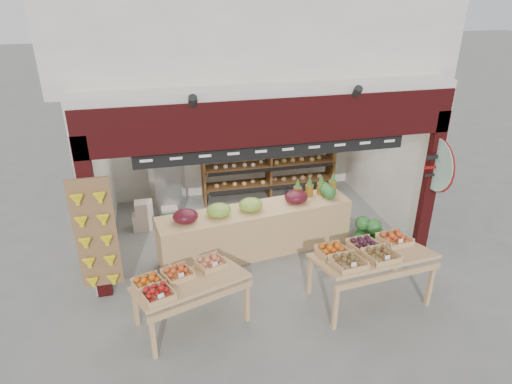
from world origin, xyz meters
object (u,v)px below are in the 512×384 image
at_px(cardboard_stack, 155,217).
at_px(display_table_right, 367,253).
at_px(back_shelving, 269,148).
at_px(mid_counter, 255,228).
at_px(watermelon_pile, 371,236).
at_px(display_table_left, 181,281).
at_px(refrigerator, 167,174).

xyz_separation_m(cardboard_stack, display_table_right, (3.06, -3.03, 0.63)).
height_order(back_shelving, display_table_right, back_shelving).
distance_m(back_shelving, cardboard_stack, 2.85).
height_order(mid_counter, watermelon_pile, mid_counter).
relative_size(back_shelving, cardboard_stack, 3.22).
distance_m(mid_counter, display_table_left, 2.18).
height_order(display_table_right, watermelon_pile, display_table_right).
height_order(back_shelving, cardboard_stack, back_shelving).
distance_m(back_shelving, refrigerator, 2.26).
bearing_deg(watermelon_pile, refrigerator, 146.51).
height_order(display_table_left, watermelon_pile, display_table_left).
bearing_deg(mid_counter, display_table_right, -52.41).
relative_size(cardboard_stack, display_table_right, 0.51).
xyz_separation_m(display_table_left, display_table_right, (2.75, -0.09, 0.10)).
distance_m(display_table_left, display_table_right, 2.75).
bearing_deg(display_table_right, mid_counter, 127.59).
xyz_separation_m(back_shelving, mid_counter, (-0.80, -2.17, -0.70)).
distance_m(cardboard_stack, watermelon_pile, 4.20).
bearing_deg(mid_counter, watermelon_pile, -8.18).
bearing_deg(cardboard_stack, back_shelving, 18.30).
distance_m(cardboard_stack, mid_counter, 2.21).
bearing_deg(refrigerator, mid_counter, -43.01).
bearing_deg(mid_counter, display_table_left, -131.51).
bearing_deg(cardboard_stack, refrigerator, 66.21).
height_order(cardboard_stack, watermelon_pile, cardboard_stack).
xyz_separation_m(cardboard_stack, display_table_left, (0.31, -2.95, 0.52)).
xyz_separation_m(back_shelving, cardboard_stack, (-2.55, -0.84, -0.96)).
bearing_deg(display_table_left, mid_counter, 48.49).
relative_size(refrigerator, watermelon_pile, 2.30).
xyz_separation_m(display_table_left, watermelon_pile, (3.56, 1.31, -0.54)).
bearing_deg(mid_counter, refrigerator, 124.89).
relative_size(refrigerator, display_table_left, 0.95).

